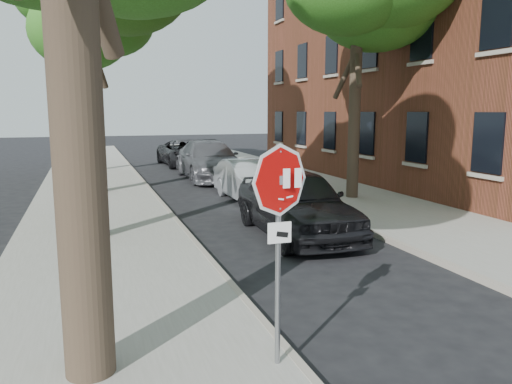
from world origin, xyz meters
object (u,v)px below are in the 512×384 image
tree_far (79,24)px  stop_sign (279,213)px  apartment_building (469,8)px  car_b (250,181)px  car_c (209,160)px  car_d (185,153)px  car_a (296,202)px

tree_far → stop_sign: bearing=-84.5°
apartment_building → car_b: (-11.40, -2.99, -6.94)m
apartment_building → car_c: bearing=165.2°
stop_sign → car_b: stop_sign is taller
stop_sign → car_b: (3.30, 11.03, -1.24)m
car_d → car_a: bearing=-93.9°
car_c → car_b: bearing=-89.3°
stop_sign → car_c: 17.40m
car_b → stop_sign: bearing=-107.7°
tree_far → car_b: (5.32, -10.10, -6.50)m
tree_far → car_b: size_ratio=2.16×
tree_far → car_d: tree_far is taller
apartment_building → stop_sign: (-14.70, -14.03, -5.71)m
car_a → car_d: bearing=90.3°
car_d → apartment_building: bearing=-40.4°
stop_sign → car_a: 6.82m
apartment_building → car_d: size_ratio=3.86×
tree_far → apartment_building: bearing=-23.0°
stop_sign → car_b: size_ratio=0.60×
car_a → car_c: 10.96m
car_a → car_d: 16.84m
stop_sign → car_c: stop_sign is taller
stop_sign → car_c: (3.30, 17.05, -1.09)m
stop_sign → apartment_building: bearing=43.7°
car_a → apartment_building: bearing=35.6°
stop_sign → car_a: stop_sign is taller
car_c → tree_far: bearing=143.2°
stop_sign → car_a: size_ratio=0.53×
car_b → car_c: 6.01m
stop_sign → car_d: (3.30, 22.93, -1.22)m
stop_sign → tree_far: (-2.02, 21.14, 5.26)m
tree_far → car_b: tree_far is taller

